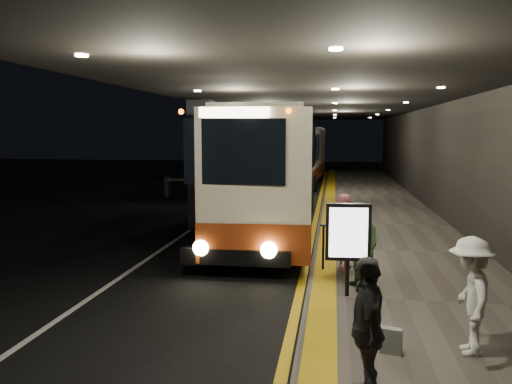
% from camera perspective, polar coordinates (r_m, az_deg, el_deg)
% --- Properties ---
extents(ground, '(90.00, 90.00, 0.00)m').
position_cam_1_polar(ground, '(13.42, -4.35, -7.49)').
color(ground, black).
extents(lane_line_white, '(0.12, 50.00, 0.01)m').
position_cam_1_polar(lane_line_white, '(18.59, -6.23, -3.48)').
color(lane_line_white, silver).
rests_on(lane_line_white, ground).
extents(kerb_stripe_yellow, '(0.18, 50.00, 0.01)m').
position_cam_1_polar(kerb_stripe_yellow, '(17.98, 6.68, -3.84)').
color(kerb_stripe_yellow, gold).
rests_on(kerb_stripe_yellow, ground).
extents(sidewalk, '(4.50, 50.00, 0.15)m').
position_cam_1_polar(sidewalk, '(18.04, 14.33, -3.75)').
color(sidewalk, '#514C44').
rests_on(sidewalk, ground).
extents(tactile_strip, '(0.50, 50.00, 0.01)m').
position_cam_1_polar(tactile_strip, '(17.94, 8.28, -3.40)').
color(tactile_strip, gold).
rests_on(tactile_strip, sidewalk).
extents(terminal_wall, '(0.10, 50.00, 6.00)m').
position_cam_1_polar(terminal_wall, '(18.11, 21.75, 5.34)').
color(terminal_wall, black).
rests_on(terminal_wall, ground).
extents(support_columns, '(0.80, 24.80, 4.40)m').
position_cam_1_polar(support_columns, '(17.29, -6.23, 3.08)').
color(support_columns, black).
rests_on(support_columns, ground).
extents(canopy, '(9.00, 50.00, 0.40)m').
position_cam_1_polar(canopy, '(17.71, 7.38, 10.92)').
color(canopy, black).
rests_on(canopy, support_columns).
extents(coach_main, '(3.36, 12.51, 3.87)m').
position_cam_1_polar(coach_main, '(16.88, 1.60, 1.86)').
color(coach_main, beige).
rests_on(coach_main, ground).
extents(coach_second, '(2.92, 11.31, 3.52)m').
position_cam_1_polar(coach_second, '(31.68, 5.07, 3.84)').
color(coach_second, beige).
rests_on(coach_second, ground).
extents(coach_third, '(2.52, 11.48, 3.60)m').
position_cam_1_polar(coach_third, '(42.76, 6.28, 4.64)').
color(coach_third, beige).
rests_on(coach_third, ground).
extents(passenger_boarding, '(0.59, 0.74, 1.76)m').
position_cam_1_polar(passenger_boarding, '(11.78, 10.22, -4.48)').
color(passenger_boarding, '#A74E5E').
rests_on(passenger_boarding, sidewalk).
extents(passenger_waiting_green, '(0.94, 1.03, 1.80)m').
position_cam_1_polar(passenger_waiting_green, '(10.21, 11.79, -6.12)').
color(passenger_waiting_green, '#417440').
rests_on(passenger_waiting_green, sidewalk).
extents(passenger_waiting_white, '(0.59, 1.14, 1.70)m').
position_cam_1_polar(passenger_waiting_white, '(7.87, 23.32, -10.82)').
color(passenger_waiting_white, silver).
rests_on(passenger_waiting_white, sidewalk).
extents(passenger_waiting_grey, '(0.60, 1.06, 1.74)m').
position_cam_1_polar(passenger_waiting_grey, '(6.20, 12.52, -15.04)').
color(passenger_waiting_grey, '#444348').
rests_on(passenger_waiting_grey, sidewalk).
extents(bag_polka, '(0.33, 0.20, 0.38)m').
position_cam_1_polar(bag_polka, '(7.72, 15.15, -16.09)').
color(bag_polka, black).
rests_on(bag_polka, sidewalk).
extents(info_sign, '(0.86, 0.17, 1.82)m').
position_cam_1_polar(info_sign, '(9.76, 10.50, -4.74)').
color(info_sign, black).
rests_on(info_sign, sidewalk).
extents(stanchion_post, '(0.05, 0.05, 1.05)m').
position_cam_1_polar(stanchion_post, '(11.68, 7.69, -6.30)').
color(stanchion_post, black).
rests_on(stanchion_post, sidewalk).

